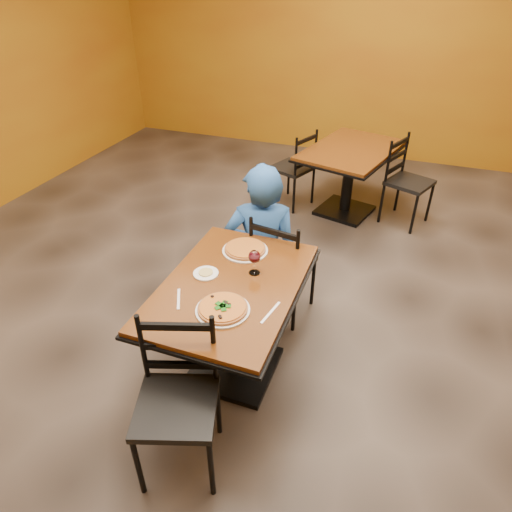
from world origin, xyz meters
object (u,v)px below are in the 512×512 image
at_px(table_main, 232,308).
at_px(pizza_far, 245,248).
at_px(side_plate, 206,273).
at_px(diner, 262,235).
at_px(chair_second_left, 292,168).
at_px(wine_glass, 254,261).
at_px(chair_main_far, 284,264).
at_px(table_second, 350,166).
at_px(pizza_main, 223,308).
at_px(chair_second_right, 410,183).
at_px(chair_main_near, 176,407).
at_px(plate_far, 245,250).
at_px(plate_main, 223,310).

relative_size(table_main, pizza_far, 4.39).
bearing_deg(side_plate, diner, 84.41).
bearing_deg(chair_second_left, wine_glass, 32.21).
distance_m(chair_main_far, wine_glass, 0.70).
distance_m(table_second, side_plate, 2.62).
bearing_deg(pizza_main, chair_second_right, 73.22).
bearing_deg(wine_glass, chair_main_near, -96.74).
bearing_deg(pizza_main, diner, 98.26).
xyz_separation_m(chair_main_far, pizza_far, (-0.17, -0.36, 0.32)).
distance_m(table_second, pizza_far, 2.27).
xyz_separation_m(plate_far, wine_glass, (0.15, -0.22, 0.08)).
height_order(table_main, chair_second_left, chair_second_left).
relative_size(table_second, chair_main_near, 1.49).
distance_m(plate_main, pizza_far, 0.63).
bearing_deg(chair_second_left, chair_second_right, 111.66).
bearing_deg(table_main, chair_main_near, -90.78).
height_order(chair_second_left, wine_glass, wine_glass).
bearing_deg(wine_glass, chair_second_right, 71.49).
bearing_deg(chair_second_left, table_second, 111.66).
xyz_separation_m(table_second, side_plate, (-0.47, -2.57, 0.20)).
bearing_deg(chair_second_right, pizza_main, -174.79).
bearing_deg(chair_main_far, chair_second_right, -104.22).
bearing_deg(plate_far, plate_main, -80.22).
height_order(chair_second_left, pizza_far, chair_second_left).
relative_size(table_second, side_plate, 8.60).
xyz_separation_m(chair_second_right, wine_glass, (-0.82, -2.45, 0.39)).
height_order(diner, plate_far, diner).
height_order(chair_main_far, chair_second_left, chair_main_far).
height_order(chair_main_near, wine_glass, wine_glass).
distance_m(chair_main_near, wine_glass, 0.97).
xyz_separation_m(diner, pizza_far, (0.05, -0.49, 0.18)).
xyz_separation_m(table_second, chair_main_far, (-0.16, -1.87, -0.11)).
bearing_deg(chair_main_far, plate_main, 95.00).
relative_size(chair_second_left, diner, 0.74).
relative_size(chair_main_far, diner, 0.76).
height_order(chair_main_far, plate_far, chair_main_far).
height_order(table_second, chair_main_near, chair_main_near).
height_order(chair_second_left, chair_second_right, chair_second_right).
height_order(chair_main_far, pizza_main, chair_main_far).
xyz_separation_m(diner, pizza_main, (0.16, -1.11, 0.18)).
bearing_deg(diner, side_plate, 65.81).
bearing_deg(pizza_main, plate_main, 0.00).
bearing_deg(side_plate, chair_second_left, 93.86).
relative_size(table_main, plate_main, 3.97).
bearing_deg(diner, pizza_far, 77.73).
relative_size(table_main, wine_glass, 6.83).
bearing_deg(diner, table_main, 78.47).
xyz_separation_m(table_main, chair_main_far, (0.12, 0.74, -0.11)).
bearing_deg(chair_main_near, diner, 74.73).
bearing_deg(diner, pizza_main, 79.66).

